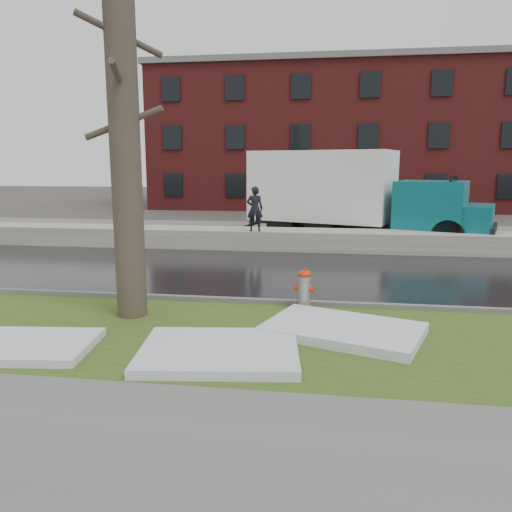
# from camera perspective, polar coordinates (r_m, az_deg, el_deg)

# --- Properties ---
(ground) EXTENTS (120.00, 120.00, 0.00)m
(ground) POSITION_cam_1_polar(r_m,az_deg,el_deg) (10.65, -2.14, -6.97)
(ground) COLOR #47423D
(ground) RESTS_ON ground
(verge) EXTENTS (60.00, 4.50, 0.04)m
(verge) POSITION_cam_1_polar(r_m,az_deg,el_deg) (9.48, -3.54, -9.08)
(verge) COLOR #2C4416
(verge) RESTS_ON ground
(sidewalk) EXTENTS (60.00, 3.00, 0.05)m
(sidewalk) POSITION_cam_1_polar(r_m,az_deg,el_deg) (6.19, -11.24, -20.42)
(sidewalk) COLOR slate
(sidewalk) RESTS_ON ground
(road) EXTENTS (60.00, 7.00, 0.03)m
(road) POSITION_cam_1_polar(r_m,az_deg,el_deg) (14.95, 1.03, -1.81)
(road) COLOR black
(road) RESTS_ON ground
(parking_lot) EXTENTS (60.00, 9.00, 0.03)m
(parking_lot) POSITION_cam_1_polar(r_m,az_deg,el_deg) (23.28, 3.75, 2.57)
(parking_lot) COLOR slate
(parking_lot) RESTS_ON ground
(curb) EXTENTS (60.00, 0.15, 0.14)m
(curb) POSITION_cam_1_polar(r_m,az_deg,el_deg) (11.57, -1.23, -5.18)
(curb) COLOR slate
(curb) RESTS_ON ground
(snowbank) EXTENTS (60.00, 1.60, 0.75)m
(snowbank) POSITION_cam_1_polar(r_m,az_deg,el_deg) (18.99, 2.68, 1.90)
(snowbank) COLOR #B4AEA4
(snowbank) RESTS_ON ground
(brick_building) EXTENTS (26.00, 12.00, 10.00)m
(brick_building) POSITION_cam_1_polar(r_m,az_deg,el_deg) (40.03, 8.85, 12.89)
(brick_building) COLOR maroon
(brick_building) RESTS_ON ground
(bg_tree_left) EXTENTS (1.40, 1.62, 6.50)m
(bg_tree_left) POSITION_cam_1_polar(r_m,az_deg,el_deg) (34.87, -15.24, 10.30)
(bg_tree_left) COLOR brown
(bg_tree_left) RESTS_ON ground
(bg_tree_center) EXTENTS (1.40, 1.62, 6.50)m
(bg_tree_center) POSITION_cam_1_polar(r_m,az_deg,el_deg) (36.84, -3.95, 10.62)
(bg_tree_center) COLOR brown
(bg_tree_center) RESTS_ON ground
(fire_hydrant) EXTENTS (0.47, 0.43, 0.94)m
(fire_hydrant) POSITION_cam_1_polar(r_m,az_deg,el_deg) (10.93, 5.58, -3.62)
(fire_hydrant) COLOR #919498
(fire_hydrant) RESTS_ON verge
(tree) EXTENTS (1.60, 1.88, 7.69)m
(tree) POSITION_cam_1_polar(r_m,az_deg,el_deg) (10.54, -14.84, 14.05)
(tree) COLOR brown
(tree) RESTS_ON verge
(box_truck) EXTENTS (11.26, 5.53, 3.76)m
(box_truck) POSITION_cam_1_polar(r_m,az_deg,el_deg) (21.40, 10.56, 7.05)
(box_truck) COLOR black
(box_truck) RESTS_ON ground
(worker) EXTENTS (0.64, 0.45, 1.65)m
(worker) POSITION_cam_1_polar(r_m,az_deg,el_deg) (18.36, -0.13, 5.40)
(worker) COLOR black
(worker) RESTS_ON snowbank
(snow_patch_near) EXTENTS (2.83, 2.31, 0.16)m
(snow_patch_near) POSITION_cam_1_polar(r_m,az_deg,el_deg) (8.46, -4.23, -10.82)
(snow_patch_near) COLOR silver
(snow_patch_near) RESTS_ON verge
(snow_patch_far) EXTENTS (2.37, 1.84, 0.14)m
(snow_patch_far) POSITION_cam_1_polar(r_m,az_deg,el_deg) (9.56, -24.65, -9.30)
(snow_patch_far) COLOR silver
(snow_patch_far) RESTS_ON verge
(snow_patch_side) EXTENTS (3.24, 2.62, 0.18)m
(snow_patch_side) POSITION_cam_1_polar(r_m,az_deg,el_deg) (9.59, 9.94, -8.29)
(snow_patch_side) COLOR silver
(snow_patch_side) RESTS_ON verge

